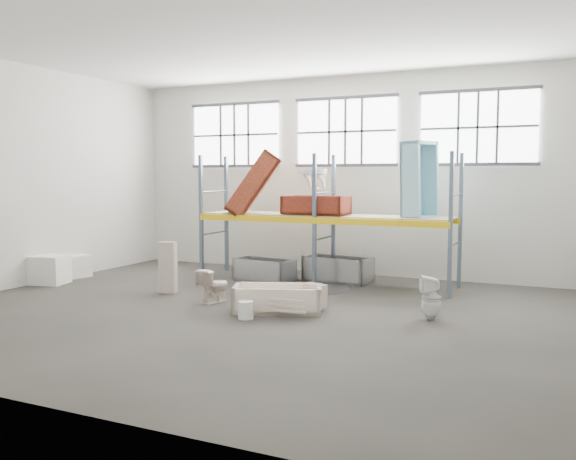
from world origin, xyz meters
The scene contains 33 objects.
floor centered at (0.00, 0.00, -0.05)m, with size 12.00×10.00×0.10m, color #44403A.
ceiling centered at (0.00, 0.00, 5.05)m, with size 12.00×10.00×0.10m, color silver.
wall_back centered at (0.00, 5.05, 2.50)m, with size 12.00×0.10×5.00m, color beige.
wall_front centered at (0.00, -5.05, 2.50)m, with size 12.00×0.10×5.00m, color #A7A69A.
wall_left centered at (-6.05, 0.00, 2.50)m, with size 0.10×10.00×5.00m, color #B3B2A6.
window_left centered at (-3.20, 4.94, 3.60)m, with size 2.60×0.04×1.60m, color white.
window_mid centered at (0.00, 4.94, 3.60)m, with size 2.60×0.04×1.60m, color white.
window_right centered at (3.20, 4.94, 3.60)m, with size 2.60×0.04×1.60m, color white.
rack_upright_la centered at (-3.00, 2.90, 1.50)m, with size 0.08×0.08×3.00m, color slate.
rack_upright_lb centered at (-3.00, 4.10, 1.50)m, with size 0.08×0.08×3.00m, color slate.
rack_upright_ma centered at (0.00, 2.90, 1.50)m, with size 0.08×0.08×3.00m, color slate.
rack_upright_mb centered at (0.00, 4.10, 1.50)m, with size 0.08×0.08×3.00m, color slate.
rack_upright_ra centered at (3.00, 2.90, 1.50)m, with size 0.08×0.08×3.00m, color slate.
rack_upright_rb centered at (3.00, 4.10, 1.50)m, with size 0.08×0.08×3.00m, color slate.
rack_beam_front centered at (0.00, 2.90, 1.50)m, with size 6.00×0.10×0.14m, color yellow.
rack_beam_back centered at (0.00, 4.10, 1.50)m, with size 6.00×0.10×0.14m, color yellow.
shelf_deck centered at (0.00, 3.50, 1.58)m, with size 5.90×1.10×0.03m, color gray.
wet_patch centered at (0.00, 2.70, 0.00)m, with size 1.80×1.80×0.00m, color black.
bathtub_beige centered at (0.36, 0.28, 0.24)m, with size 1.63×0.76×0.48m, color #F7E4CE, non-canonical shape.
cistern_spare centered at (0.94, 0.70, 0.28)m, with size 0.44×0.21×0.42m, color #C5ABA0.
sink_in_tub centered at (0.53, 0.64, 0.16)m, with size 0.42×0.42×0.15m, color beige.
toilet_beige centered at (-1.15, 0.50, 0.34)m, with size 0.38×0.66×0.67m, color silver.
cistern_tall centered at (-2.56, 0.92, 0.55)m, with size 0.35×0.23×1.09m, color #C5AEA5.
toilet_white centered at (3.06, 0.83, 0.39)m, with size 0.35×0.36×0.77m, color white.
steel_tub_left centered at (-1.37, 3.10, 0.26)m, with size 1.43×0.67×0.52m, color #B2B6BB, non-canonical shape.
steel_tub_right centered at (0.24, 3.80, 0.29)m, with size 1.58×0.74×0.58m, color #B0B3B7, non-canonical shape.
rust_tub_flat centered at (-0.15, 3.35, 1.82)m, with size 1.50×0.70×0.42m, color brown, non-canonical shape.
rust_tub_tilted centered at (-1.80, 3.38, 2.29)m, with size 1.72×0.80×0.48m, color #9A412B, non-canonical shape.
sink_on_shelf centered at (-0.21, 3.28, 2.09)m, with size 0.68×0.53×0.61m, color white.
blue_tub_upright centered at (2.19, 3.60, 2.40)m, with size 1.69×0.79×0.48m, color #84BFCE, non-canonical shape.
bucket centered at (0.11, -0.49, 0.16)m, with size 0.27×0.27×0.31m, color silver.
carton_near centered at (-5.72, 0.64, 0.33)m, with size 0.77×0.66×0.66m, color white.
carton_far centered at (-5.90, 1.59, 0.27)m, with size 0.65×0.65×0.54m, color silver.
Camera 1 is at (5.24, -9.74, 2.52)m, focal length 38.17 mm.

